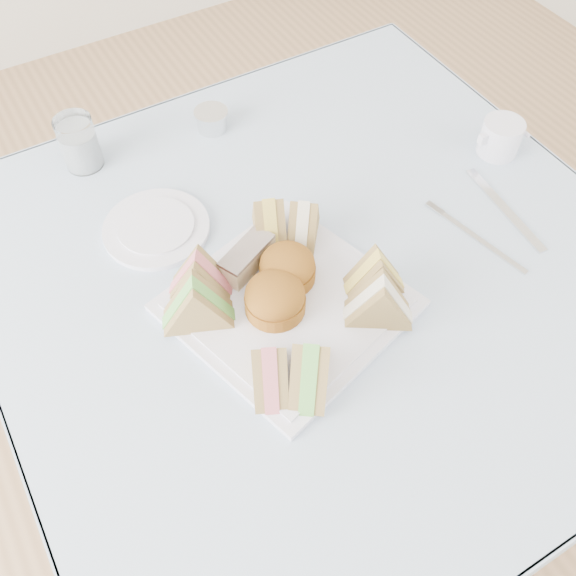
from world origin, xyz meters
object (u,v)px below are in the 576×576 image
water_glass (79,143)px  creamer_jug (500,138)px  serving_plate (288,305)px  table (313,380)px

water_glass → creamer_jug: water_glass is taller
serving_plate → water_glass: water_glass is taller
serving_plate → creamer_jug: (0.51, 0.11, 0.03)m
table → creamer_jug: size_ratio=12.19×
table → serving_plate: (-0.09, -0.04, 0.38)m
water_glass → creamer_jug: (0.67, -0.35, -0.02)m
table → creamer_jug: creamer_jug is taller
serving_plate → water_glass: bearing=92.9°
table → water_glass: 0.64m
water_glass → table: bearing=-59.9°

